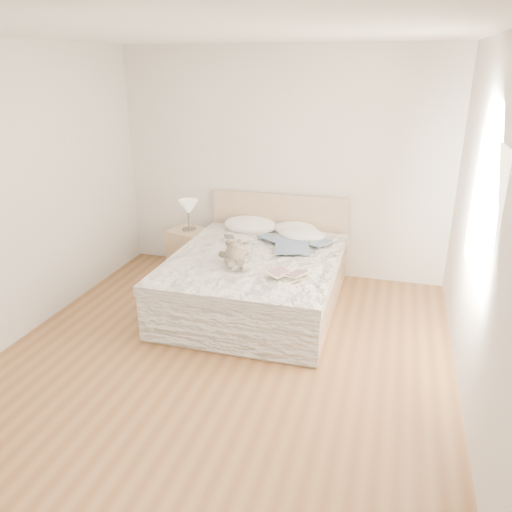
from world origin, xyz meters
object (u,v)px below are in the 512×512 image
Objects in this scene: table_lamp at (189,209)px; childrens_book at (288,273)px; teddy_bear at (234,262)px; photo_book at (235,239)px; bed at (257,278)px; nightstand at (190,251)px.

table_lamp is 1.09× the size of childrens_book.
photo_book is at bearing 83.18° from teddy_bear.
teddy_bear is (0.22, -0.71, 0.02)m from photo_book.
photo_book is 0.84× the size of teddy_bear.
table_lamp is at bearing 107.22° from teddy_bear.
photo_book is at bearing -26.35° from table_lamp.
bed reaches higher than nightstand.
table_lamp is 0.82m from photo_book.
table_lamp is at bearing 148.63° from bed.
teddy_bear reaches higher than photo_book.
teddy_bear is (-0.57, 0.10, 0.02)m from childrens_book.
teddy_bear is (0.94, -1.06, 0.37)m from nightstand.
childrens_book reaches higher than nightstand.
photo_book is at bearing -25.63° from nightstand.
table_lamp is 1.06× the size of teddy_bear.
bed is 6.19× the size of childrens_book.
teddy_bear is at bearing -99.32° from photo_book.
childrens_book is (1.50, -1.17, -0.20)m from table_lamp.
photo_book and childrens_book have the same top height.
nightstand is at bearing -122.98° from table_lamp.
bed reaches higher than childrens_book.
childrens_book is at bearing -49.79° from bed.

